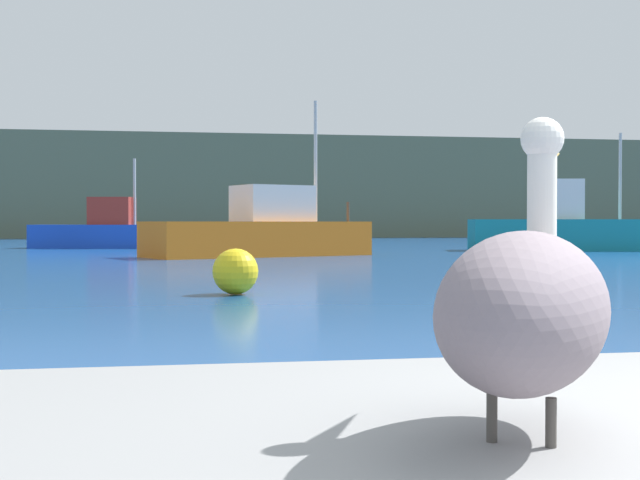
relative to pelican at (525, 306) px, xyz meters
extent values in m
cube|color=#5B664C|center=(1.24, 69.01, 2.81)|extent=(140.00, 16.78, 7.46)
ellipsoid|color=gray|center=(-0.01, -0.01, -0.01)|extent=(0.90, 1.07, 0.44)
cylinder|color=white|center=(0.17, 0.28, 0.25)|extent=(0.09, 0.09, 0.40)
sphere|color=white|center=(0.17, 0.28, 0.49)|extent=(0.13, 0.13, 0.13)
cone|color=gold|center=(0.31, 0.51, 0.46)|extent=(0.27, 0.38, 0.10)
cylinder|color=#4C4742|center=(-0.10, -0.01, -0.30)|extent=(0.03, 0.03, 0.13)
cylinder|color=#4C4742|center=(0.03, -0.09, -0.30)|extent=(0.03, 0.03, 0.13)
cube|color=blue|center=(-3.97, 37.79, -0.40)|extent=(5.88, 2.92, 1.03)
cube|color=maroon|center=(-3.31, 37.64, 0.72)|extent=(2.08, 1.71, 1.21)
cylinder|color=#B2B2B2|center=(-2.32, 37.42, 1.57)|extent=(0.12, 0.12, 2.91)
cube|color=orange|center=(2.09, 27.39, -0.34)|extent=(7.99, 5.21, 1.17)
cube|color=silver|center=(2.60, 27.60, 0.85)|extent=(2.90, 2.57, 1.22)
cylinder|color=#B2B2B2|center=(4.20, 28.25, 2.36)|extent=(0.12, 0.12, 4.22)
cylinder|color=#3F382D|center=(5.47, 28.76, 0.60)|extent=(0.10, 0.10, 0.70)
cube|color=teal|center=(14.82, 31.06, -0.29)|extent=(7.73, 3.74, 1.26)
cube|color=silver|center=(14.50, 31.12, 1.14)|extent=(2.18, 1.97, 1.60)
cylinder|color=#B2B2B2|center=(17.00, 30.60, 2.07)|extent=(0.12, 0.12, 3.46)
sphere|color=yellow|center=(0.11, 11.75, -0.55)|extent=(0.73, 0.73, 0.73)
camera|label=1|loc=(-0.98, -2.30, 0.23)|focal=49.69mm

